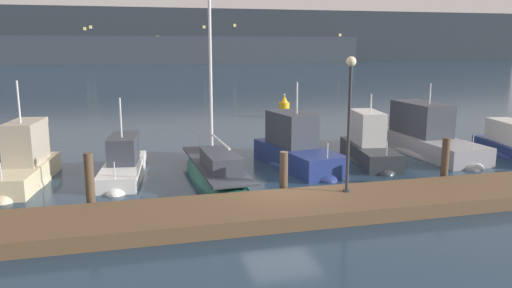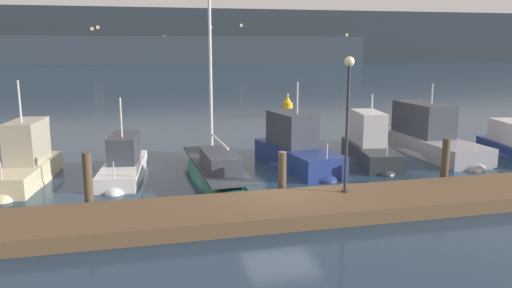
{
  "view_description": "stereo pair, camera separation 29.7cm",
  "coord_description": "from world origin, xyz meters",
  "px_view_note": "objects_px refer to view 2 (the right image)",
  "views": [
    {
      "loc": [
        -5.07,
        -15.87,
        5.23
      ],
      "look_at": [
        0.0,
        3.57,
        1.2
      ],
      "focal_mm": 35.0,
      "sensor_mm": 36.0,
      "label": 1
    },
    {
      "loc": [
        -4.78,
        -15.94,
        5.23
      ],
      "look_at": [
        0.0,
        3.57,
        1.2
      ],
      "focal_mm": 35.0,
      "sensor_mm": 36.0,
      "label": 2
    }
  ],
  "objects_px": {
    "motorboat_berth_3": "(124,170)",
    "motorboat_berth_5": "(297,157)",
    "dock_lamppost": "(348,104)",
    "sailboat_berth_4": "(216,175)",
    "channel_buoy": "(288,109)",
    "motorboat_berth_2": "(26,171)",
    "motorboat_berth_7": "(429,145)",
    "motorboat_berth_6": "(370,152)"
  },
  "relations": [
    {
      "from": "motorboat_berth_2",
      "to": "dock_lamppost",
      "type": "xyz_separation_m",
      "value": [
        10.77,
        -5.47,
        2.93
      ]
    },
    {
      "from": "channel_buoy",
      "to": "dock_lamppost",
      "type": "xyz_separation_m",
      "value": [
        -4.19,
        -19.77,
        2.75
      ]
    },
    {
      "from": "motorboat_berth_6",
      "to": "dock_lamppost",
      "type": "height_order",
      "value": "dock_lamppost"
    },
    {
      "from": "motorboat_berth_7",
      "to": "motorboat_berth_3",
      "type": "bearing_deg",
      "value": -176.61
    },
    {
      "from": "dock_lamppost",
      "to": "sailboat_berth_4",
      "type": "bearing_deg",
      "value": 129.71
    },
    {
      "from": "sailboat_berth_4",
      "to": "motorboat_berth_7",
      "type": "distance_m",
      "value": 10.98
    },
    {
      "from": "motorboat_berth_6",
      "to": "channel_buoy",
      "type": "height_order",
      "value": "motorboat_berth_6"
    },
    {
      "from": "motorboat_berth_7",
      "to": "channel_buoy",
      "type": "distance_m",
      "value": 13.72
    },
    {
      "from": "sailboat_berth_4",
      "to": "channel_buoy",
      "type": "height_order",
      "value": "sailboat_berth_4"
    },
    {
      "from": "motorboat_berth_3",
      "to": "dock_lamppost",
      "type": "bearing_deg",
      "value": -37.72
    },
    {
      "from": "sailboat_berth_4",
      "to": "channel_buoy",
      "type": "relative_size",
      "value": 6.66
    },
    {
      "from": "motorboat_berth_5",
      "to": "motorboat_berth_6",
      "type": "xyz_separation_m",
      "value": [
        3.49,
        0.09,
        0.02
      ]
    },
    {
      "from": "motorboat_berth_3",
      "to": "dock_lamppost",
      "type": "height_order",
      "value": "dock_lamppost"
    },
    {
      "from": "motorboat_berth_6",
      "to": "sailboat_berth_4",
      "type": "bearing_deg",
      "value": -171.29
    },
    {
      "from": "motorboat_berth_2",
      "to": "motorboat_berth_7",
      "type": "bearing_deg",
      "value": 2.89
    },
    {
      "from": "motorboat_berth_7",
      "to": "dock_lamppost",
      "type": "height_order",
      "value": "dock_lamppost"
    },
    {
      "from": "sailboat_berth_4",
      "to": "motorboat_berth_7",
      "type": "height_order",
      "value": "sailboat_berth_4"
    },
    {
      "from": "sailboat_berth_4",
      "to": "motorboat_berth_5",
      "type": "height_order",
      "value": "sailboat_berth_4"
    },
    {
      "from": "motorboat_berth_5",
      "to": "motorboat_berth_7",
      "type": "height_order",
      "value": "motorboat_berth_5"
    },
    {
      "from": "motorboat_berth_3",
      "to": "sailboat_berth_4",
      "type": "height_order",
      "value": "sailboat_berth_4"
    },
    {
      "from": "motorboat_berth_5",
      "to": "dock_lamppost",
      "type": "relative_size",
      "value": 1.33
    },
    {
      "from": "motorboat_berth_2",
      "to": "sailboat_berth_4",
      "type": "distance_m",
      "value": 7.26
    },
    {
      "from": "motorboat_berth_7",
      "to": "dock_lamppost",
      "type": "bearing_deg",
      "value": -138.39
    },
    {
      "from": "motorboat_berth_5",
      "to": "motorboat_berth_7",
      "type": "distance_m",
      "value": 7.15
    },
    {
      "from": "sailboat_berth_4",
      "to": "motorboat_berth_5",
      "type": "relative_size",
      "value": 1.95
    },
    {
      "from": "motorboat_berth_5",
      "to": "dock_lamppost",
      "type": "distance_m",
      "value": 6.1
    },
    {
      "from": "motorboat_berth_3",
      "to": "motorboat_berth_5",
      "type": "height_order",
      "value": "motorboat_berth_5"
    },
    {
      "from": "motorboat_berth_3",
      "to": "motorboat_berth_7",
      "type": "height_order",
      "value": "motorboat_berth_7"
    },
    {
      "from": "sailboat_berth_4",
      "to": "dock_lamppost",
      "type": "height_order",
      "value": "sailboat_berth_4"
    },
    {
      "from": "channel_buoy",
      "to": "dock_lamppost",
      "type": "bearing_deg",
      "value": -101.97
    },
    {
      "from": "motorboat_berth_3",
      "to": "channel_buoy",
      "type": "bearing_deg",
      "value": 51.48
    },
    {
      "from": "motorboat_berth_2",
      "to": "sailboat_berth_4",
      "type": "xyz_separation_m",
      "value": [
        7.16,
        -1.14,
        -0.3
      ]
    },
    {
      "from": "motorboat_berth_2",
      "to": "motorboat_berth_3",
      "type": "height_order",
      "value": "motorboat_berth_2"
    },
    {
      "from": "sailboat_berth_4",
      "to": "motorboat_berth_5",
      "type": "xyz_separation_m",
      "value": [
        3.7,
        1.01,
        0.29
      ]
    },
    {
      "from": "motorboat_berth_7",
      "to": "motorboat_berth_5",
      "type": "bearing_deg",
      "value": -171.7
    },
    {
      "from": "motorboat_berth_6",
      "to": "motorboat_berth_2",
      "type": "bearing_deg",
      "value": 179.86
    },
    {
      "from": "sailboat_berth_4",
      "to": "motorboat_berth_6",
      "type": "relative_size",
      "value": 2.18
    },
    {
      "from": "motorboat_berth_3",
      "to": "motorboat_berth_6",
      "type": "xyz_separation_m",
      "value": [
        10.74,
        -0.09,
        0.19
      ]
    },
    {
      "from": "motorboat_berth_5",
      "to": "dock_lamppost",
      "type": "height_order",
      "value": "dock_lamppost"
    },
    {
      "from": "channel_buoy",
      "to": "dock_lamppost",
      "type": "height_order",
      "value": "dock_lamppost"
    },
    {
      "from": "motorboat_berth_6",
      "to": "dock_lamppost",
      "type": "xyz_separation_m",
      "value": [
        -3.59,
        -5.44,
        2.92
      ]
    },
    {
      "from": "motorboat_berth_5",
      "to": "motorboat_berth_7",
      "type": "bearing_deg",
      "value": 8.3
    }
  ]
}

